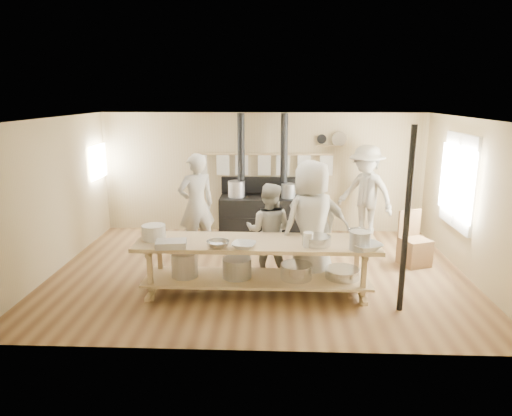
{
  "coord_description": "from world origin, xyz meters",
  "views": [
    {
      "loc": [
        0.26,
        -7.37,
        2.98
      ],
      "look_at": [
        -0.06,
        0.2,
        1.08
      ],
      "focal_mm": 32.0,
      "sensor_mm": 36.0,
      "label": 1
    }
  ],
  "objects_px": {
    "stove": "(262,212)",
    "roasting_pan": "(171,244)",
    "cook_center": "(311,223)",
    "cook_by_window": "(366,193)",
    "cook_left": "(269,231)",
    "cook_right": "(317,227)",
    "prep_table": "(256,262)",
    "chair": "(414,249)",
    "cook_far_left": "(196,205)"
  },
  "relations": [
    {
      "from": "cook_left",
      "to": "chair",
      "type": "xyz_separation_m",
      "value": [
        2.59,
        0.66,
        -0.51
      ]
    },
    {
      "from": "stove",
      "to": "cook_center",
      "type": "height_order",
      "value": "stove"
    },
    {
      "from": "prep_table",
      "to": "cook_by_window",
      "type": "xyz_separation_m",
      "value": [
        2.16,
        2.85,
        0.47
      ]
    },
    {
      "from": "prep_table",
      "to": "cook_center",
      "type": "bearing_deg",
      "value": 28.76
    },
    {
      "from": "stove",
      "to": "roasting_pan",
      "type": "relative_size",
      "value": 6.03
    },
    {
      "from": "prep_table",
      "to": "chair",
      "type": "relative_size",
      "value": 3.71
    },
    {
      "from": "prep_table",
      "to": "cook_center",
      "type": "height_order",
      "value": "cook_center"
    },
    {
      "from": "cook_right",
      "to": "chair",
      "type": "relative_size",
      "value": 1.82
    },
    {
      "from": "cook_center",
      "to": "stove",
      "type": "bearing_deg",
      "value": -101.01
    },
    {
      "from": "roasting_pan",
      "to": "cook_right",
      "type": "bearing_deg",
      "value": 24.91
    },
    {
      "from": "cook_left",
      "to": "chair",
      "type": "distance_m",
      "value": 2.72
    },
    {
      "from": "prep_table",
      "to": "cook_by_window",
      "type": "distance_m",
      "value": 3.6
    },
    {
      "from": "chair",
      "to": "roasting_pan",
      "type": "xyz_separation_m",
      "value": [
        -3.97,
        -1.68,
        0.61
      ]
    },
    {
      "from": "cook_right",
      "to": "chair",
      "type": "distance_m",
      "value": 2.02
    },
    {
      "from": "prep_table",
      "to": "cook_center",
      "type": "distance_m",
      "value": 1.08
    },
    {
      "from": "stove",
      "to": "cook_far_left",
      "type": "height_order",
      "value": "stove"
    },
    {
      "from": "roasting_pan",
      "to": "cook_center",
      "type": "bearing_deg",
      "value": 21.19
    },
    {
      "from": "cook_left",
      "to": "cook_right",
      "type": "relative_size",
      "value": 0.91
    },
    {
      "from": "cook_left",
      "to": "cook_center",
      "type": "distance_m",
      "value": 0.73
    },
    {
      "from": "cook_left",
      "to": "chair",
      "type": "height_order",
      "value": "cook_left"
    },
    {
      "from": "prep_table",
      "to": "cook_by_window",
      "type": "bearing_deg",
      "value": 52.9
    },
    {
      "from": "roasting_pan",
      "to": "stove",
      "type": "bearing_deg",
      "value": 70.2
    },
    {
      "from": "cook_far_left",
      "to": "roasting_pan",
      "type": "distance_m",
      "value": 2.04
    },
    {
      "from": "stove",
      "to": "cook_center",
      "type": "relative_size",
      "value": 1.3
    },
    {
      "from": "stove",
      "to": "roasting_pan",
      "type": "distance_m",
      "value": 3.58
    },
    {
      "from": "cook_center",
      "to": "cook_right",
      "type": "distance_m",
      "value": 0.27
    },
    {
      "from": "stove",
      "to": "cook_left",
      "type": "height_order",
      "value": "stove"
    },
    {
      "from": "stove",
      "to": "cook_center",
      "type": "xyz_separation_m",
      "value": [
        0.84,
        -2.55,
        0.48
      ]
    },
    {
      "from": "chair",
      "to": "stove",
      "type": "bearing_deg",
      "value": 127.48
    },
    {
      "from": "cook_far_left",
      "to": "cook_center",
      "type": "xyz_separation_m",
      "value": [
        2.03,
        -1.25,
        0.03
      ]
    },
    {
      "from": "cook_by_window",
      "to": "roasting_pan",
      "type": "relative_size",
      "value": 4.59
    },
    {
      "from": "cook_right",
      "to": "roasting_pan",
      "type": "xyz_separation_m",
      "value": [
        -2.16,
        -1.0,
        0.02
      ]
    },
    {
      "from": "chair",
      "to": "roasting_pan",
      "type": "distance_m",
      "value": 4.36
    },
    {
      "from": "cook_by_window",
      "to": "chair",
      "type": "distance_m",
      "value": 1.76
    },
    {
      "from": "prep_table",
      "to": "cook_by_window",
      "type": "relative_size",
      "value": 1.82
    },
    {
      "from": "cook_far_left",
      "to": "cook_right",
      "type": "xyz_separation_m",
      "value": [
        2.14,
        -1.04,
        -0.09
      ]
    },
    {
      "from": "cook_center",
      "to": "cook_by_window",
      "type": "bearing_deg",
      "value": -148.05
    },
    {
      "from": "cook_left",
      "to": "prep_table",
      "type": "bearing_deg",
      "value": 85.54
    },
    {
      "from": "prep_table",
      "to": "cook_far_left",
      "type": "distance_m",
      "value": 2.13
    },
    {
      "from": "cook_far_left",
      "to": "cook_by_window",
      "type": "height_order",
      "value": "cook_by_window"
    },
    {
      "from": "prep_table",
      "to": "cook_left",
      "type": "bearing_deg",
      "value": 75.47
    },
    {
      "from": "stove",
      "to": "cook_far_left",
      "type": "relative_size",
      "value": 1.34
    },
    {
      "from": "cook_by_window",
      "to": "roasting_pan",
      "type": "xyz_separation_m",
      "value": [
        -3.36,
        -3.18,
        -0.09
      ]
    },
    {
      "from": "cook_left",
      "to": "chair",
      "type": "relative_size",
      "value": 1.64
    },
    {
      "from": "cook_by_window",
      "to": "chair",
      "type": "bearing_deg",
      "value": -24.31
    },
    {
      "from": "cook_center",
      "to": "cook_by_window",
      "type": "distance_m",
      "value": 2.72
    },
    {
      "from": "chair",
      "to": "roasting_pan",
      "type": "bearing_deg",
      "value": -178.5
    },
    {
      "from": "cook_far_left",
      "to": "cook_center",
      "type": "relative_size",
      "value": 0.97
    },
    {
      "from": "cook_center",
      "to": "cook_right",
      "type": "xyz_separation_m",
      "value": [
        0.11,
        0.21,
        -0.12
      ]
    },
    {
      "from": "roasting_pan",
      "to": "cook_by_window",
      "type": "bearing_deg",
      "value": 43.44
    }
  ]
}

